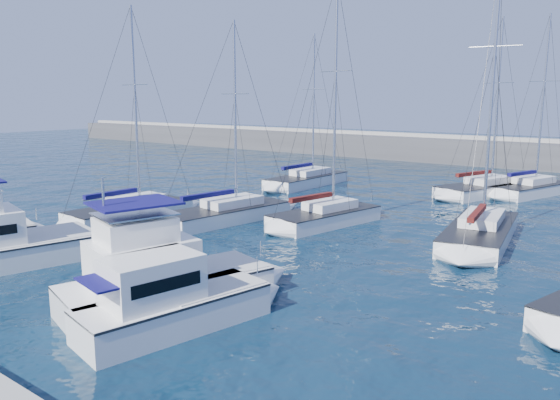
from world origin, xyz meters
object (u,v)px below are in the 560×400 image
Objects in this scene: motor_yacht_stbd_inner at (158,280)px; sailboat_mid_c at (325,216)px; sailboat_mid_b at (227,214)px; sailboat_back_c at (530,189)px; sailboat_mid_d at (480,232)px; sailboat_back_b at (484,189)px; sailboat_mid_a at (131,212)px; sailboat_back_a at (307,180)px; motor_yacht_stbd_outer at (168,305)px.

sailboat_mid_c is (-2.51, 15.89, -0.59)m from motor_yacht_stbd_inner.
sailboat_mid_b is 6.54m from sailboat_mid_c.
sailboat_mid_c is at bearing 115.16° from motor_yacht_stbd_inner.
sailboat_mid_c is 21.17m from sailboat_back_c.
sailboat_mid_d reaches higher than motor_yacht_stbd_inner.
sailboat_back_b is at bearing 102.31° from motor_yacht_stbd_inner.
sailboat_back_b reaches higher than sailboat_mid_a.
sailboat_mid_b is 0.85× the size of sailboat_mid_c.
sailboat_back_b is 3.86m from sailboat_back_c.
sailboat_mid_b is 0.76× the size of sailboat_mid_d.
sailboat_mid_c is 16.03m from sailboat_back_a.
sailboat_mid_a is at bearing 157.89° from motor_yacht_stbd_outer.
motor_yacht_stbd_outer is at bearing -77.21° from sailboat_back_c.
sailboat_mid_d reaches higher than sailboat_back_c.
sailboat_back_c is (-1.45, 17.81, -0.01)m from sailboat_mid_d.
sailboat_back_a is at bearing -140.05° from sailboat_back_c.
sailboat_back_a is at bearing 113.79° from sailboat_mid_b.
motor_yacht_stbd_inner is 31.05m from sailboat_back_a.
sailboat_back_b is at bearing 58.40° from sailboat_mid_a.
sailboat_back_a is at bearing 142.11° from sailboat_mid_d.
sailboat_mid_d is at bearing -27.06° from sailboat_back_a.
sailboat_mid_c is at bearing -177.61° from sailboat_mid_d.
sailboat_back_c reaches higher than sailboat_back_b.
sailboat_mid_c is 17.96m from sailboat_back_b.
sailboat_back_a is 15.55m from sailboat_back_b.
sailboat_mid_c is (11.28, 6.63, 0.03)m from sailboat_mid_a.
sailboat_mid_d is (6.76, 17.76, -0.60)m from motor_yacht_stbd_inner.
sailboat_back_a is (-10.02, 12.51, -0.04)m from sailboat_mid_c.
motor_yacht_stbd_inner is at bearing 159.45° from motor_yacht_stbd_outer.
motor_yacht_stbd_inner is at bearing -69.84° from sailboat_mid_c.
sailboat_back_a is at bearing 88.45° from sailboat_mid_a.
sailboat_mid_d is 16.09m from sailboat_back_b.
sailboat_mid_a reaches higher than motor_yacht_stbd_inner.
sailboat_back_b is (16.04, 23.95, -0.00)m from sailboat_mid_a.
sailboat_back_b is (0.34, 34.42, -0.43)m from motor_yacht_stbd_outer.
sailboat_back_c reaches higher than motor_yacht_stbd_inner.
sailboat_mid_c reaches higher than motor_yacht_stbd_outer.
motor_yacht_stbd_outer is 18.87m from sailboat_mid_a.
motor_yacht_stbd_outer is 36.93m from sailboat_back_c.
motor_yacht_stbd_inner is 16.62m from sailboat_mid_a.
sailboat_mid_d reaches higher than sailboat_back_a.
sailboat_mid_d reaches higher than sailboat_mid_c.
motor_yacht_stbd_inner reaches higher than motor_yacht_stbd_outer.
sailboat_back_b reaches higher than motor_yacht_stbd_outer.
sailboat_back_a is (1.26, 19.14, -0.01)m from sailboat_mid_a.
motor_yacht_stbd_inner is 19.01m from sailboat_mid_d.
sailboat_back_a is at bearing 127.59° from motor_yacht_stbd_outer.
sailboat_mid_c reaches higher than sailboat_mid_a.
motor_yacht_stbd_inner is 0.49× the size of sailboat_mid_d.
sailboat_back_b is (-4.50, 15.45, -0.03)m from sailboat_mid_d.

